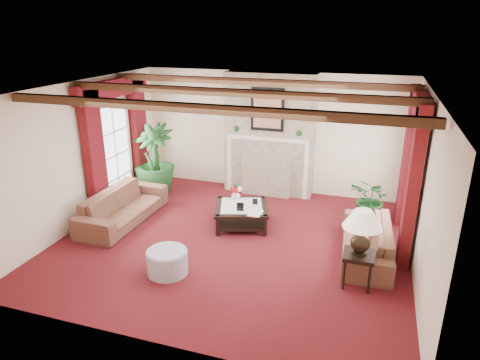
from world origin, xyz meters
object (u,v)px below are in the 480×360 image
(sofa_left, at_px, (123,201))
(ottoman, at_px, (167,262))
(coffee_table, at_px, (241,216))
(sofa_right, at_px, (367,235))
(side_table, at_px, (357,269))
(potted_palm, at_px, (155,175))

(sofa_left, bearing_deg, ottoman, -129.50)
(ottoman, bearing_deg, coffee_table, 73.14)
(sofa_left, relative_size, sofa_right, 1.08)
(coffee_table, height_order, side_table, side_table)
(sofa_right, bearing_deg, coffee_table, -104.62)
(potted_palm, bearing_deg, ottoman, -58.90)
(coffee_table, xyz_separation_m, side_table, (2.24, -1.38, 0.06))
(sofa_left, bearing_deg, potted_palm, 5.03)
(sofa_left, xyz_separation_m, sofa_right, (4.59, 0.07, -0.04))
(sofa_left, height_order, side_table, sofa_left)
(sofa_left, relative_size, coffee_table, 2.17)
(coffee_table, relative_size, ottoman, 1.55)
(potted_palm, xyz_separation_m, side_table, (4.61, -2.39, -0.18))
(sofa_left, relative_size, side_table, 4.12)
(sofa_left, xyz_separation_m, potted_palm, (-0.11, 1.53, 0.03))
(sofa_right, height_order, ottoman, sofa_right)
(sofa_left, xyz_separation_m, ottoman, (1.67, -1.43, -0.23))
(side_table, bearing_deg, coffee_table, 148.27)
(sofa_left, distance_m, coffee_table, 2.33)
(sofa_left, distance_m, sofa_right, 4.59)
(sofa_right, xyz_separation_m, coffee_table, (-2.32, 0.45, -0.18))
(side_table, bearing_deg, sofa_left, 169.18)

